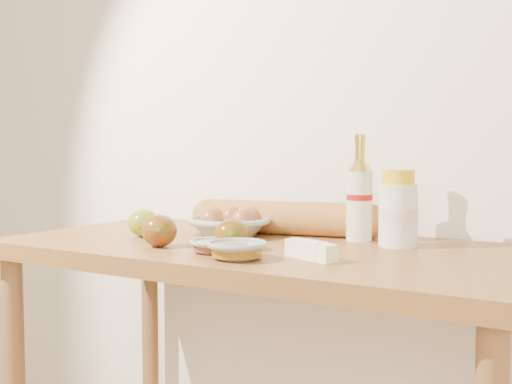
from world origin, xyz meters
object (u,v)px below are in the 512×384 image
egg_bowl (229,224)px  baguette (285,218)px  table (263,297)px  cream_bottle (398,211)px  bourbon_bottle (359,198)px

egg_bowl → baguette: baguette is taller
table → cream_bottle: (0.28, 0.12, 0.20)m
bourbon_bottle → cream_bottle: bourbon_bottle is taller
bourbon_bottle → egg_bowl: bourbon_bottle is taller
cream_bottle → baguette: 0.31m
table → bourbon_bottle: (0.17, 0.16, 0.22)m
bourbon_bottle → baguette: size_ratio=0.49×
table → cream_bottle: 0.36m
table → bourbon_bottle: bearing=42.4°
table → cream_bottle: size_ratio=7.07×
bourbon_bottle → baguette: bearing=164.1°
egg_bowl → baguette: size_ratio=0.53×
cream_bottle → egg_bowl: cream_bottle is taller
cream_bottle → baguette: size_ratio=0.33×
bourbon_bottle → egg_bowl: 0.33m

